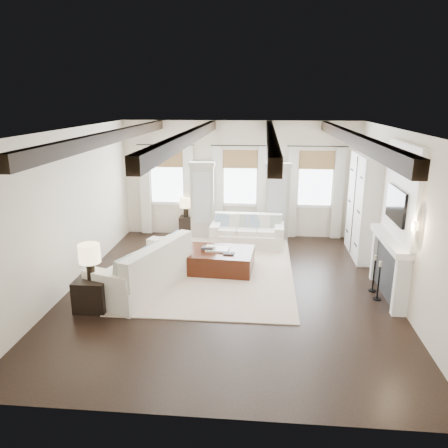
# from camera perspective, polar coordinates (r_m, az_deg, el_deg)

# --- Properties ---
(ground) EXTENTS (7.50, 7.50, 0.00)m
(ground) POSITION_cam_1_polar(r_m,az_deg,el_deg) (9.04, 0.72, -8.54)
(ground) COLOR black
(ground) RESTS_ON ground
(room_shell) EXTENTS (6.54, 7.54, 3.22)m
(room_shell) POSITION_cam_1_polar(r_m,az_deg,el_deg) (9.28, 5.82, 4.33)
(room_shell) COLOR beige
(room_shell) RESTS_ON ground
(area_rug) EXTENTS (3.55, 4.70, 0.02)m
(area_rug) POSITION_cam_1_polar(r_m,az_deg,el_deg) (9.97, -1.41, -6.05)
(area_rug) COLOR beige
(area_rug) RESTS_ON ground
(sofa_back) EXTENTS (1.92, 0.91, 0.81)m
(sofa_back) POSITION_cam_1_polar(r_m,az_deg,el_deg) (11.56, 3.07, -1.20)
(sofa_back) COLOR white
(sofa_back) RESTS_ON ground
(sofa_left) EXTENTS (1.80, 2.57, 1.01)m
(sofa_left) POSITION_cam_1_polar(r_m,az_deg,el_deg) (9.02, -10.21, -6.01)
(sofa_left) COLOR white
(sofa_left) RESTS_ON ground
(ottoman) EXTENTS (1.84, 1.22, 0.46)m
(ottoman) POSITION_cam_1_polar(r_m,az_deg,el_deg) (9.94, -1.37, -4.74)
(ottoman) COLOR black
(ottoman) RESTS_ON ground
(tray) EXTENTS (0.52, 0.41, 0.04)m
(tray) POSITION_cam_1_polar(r_m,az_deg,el_deg) (9.89, -0.88, -3.30)
(tray) COLOR white
(tray) RESTS_ON ottoman
(book_lower) EXTENTS (0.27, 0.22, 0.04)m
(book_lower) POSITION_cam_1_polar(r_m,az_deg,el_deg) (9.87, -2.15, -3.11)
(book_lower) COLOR #262628
(book_lower) RESTS_ON tray
(book_upper) EXTENTS (0.23, 0.18, 0.03)m
(book_upper) POSITION_cam_1_polar(r_m,az_deg,el_deg) (9.85, -1.71, -2.94)
(book_upper) COLOR beige
(book_upper) RESTS_ON book_lower
(book_loose) EXTENTS (0.25, 0.20, 0.03)m
(book_loose) POSITION_cam_1_polar(r_m,az_deg,el_deg) (9.63, 0.63, -3.88)
(book_loose) COLOR #262628
(book_loose) RESTS_ON ottoman
(side_table_front) EXTENTS (0.59, 0.59, 0.59)m
(side_table_front) POSITION_cam_1_polar(r_m,az_deg,el_deg) (8.51, -16.75, -8.71)
(side_table_front) COLOR black
(side_table_front) RESTS_ON ground
(lamp_front) EXTENTS (0.39, 0.39, 0.67)m
(lamp_front) POSITION_cam_1_polar(r_m,az_deg,el_deg) (8.24, -17.17, -3.96)
(lamp_front) COLOR black
(lamp_front) RESTS_ON side_table_front
(side_table_back) EXTENTS (0.36, 0.36, 0.55)m
(side_table_back) POSITION_cam_1_polar(r_m,az_deg,el_deg) (12.45, -4.95, -0.25)
(side_table_back) COLOR black
(side_table_back) RESTS_ON ground
(lamp_back) EXTENTS (0.33, 0.33, 0.57)m
(lamp_back) POSITION_cam_1_polar(r_m,az_deg,el_deg) (12.28, -5.03, 2.69)
(lamp_back) COLOR black
(lamp_back) RESTS_ON side_table_back
(candlestick_near) EXTENTS (0.16, 0.16, 0.79)m
(candlestick_near) POSITION_cam_1_polar(r_m,az_deg,el_deg) (9.00, 19.52, -7.38)
(candlestick_near) COLOR black
(candlestick_near) RESTS_ON ground
(candlestick_far) EXTENTS (0.16, 0.16, 0.77)m
(candlestick_far) POSITION_cam_1_polar(r_m,az_deg,el_deg) (9.35, 18.96, -6.49)
(candlestick_far) COLOR black
(candlestick_far) RESTS_ON ground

